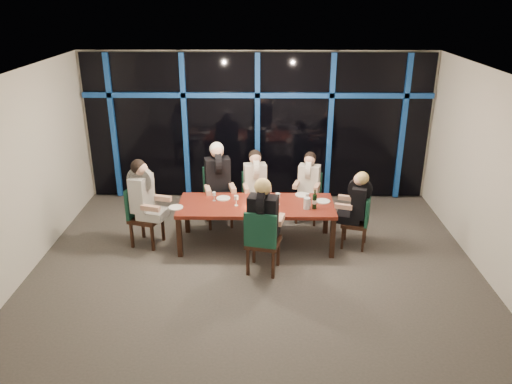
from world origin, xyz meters
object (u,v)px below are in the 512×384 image
diner_far_left (218,173)px  chair_far_mid (255,195)px  chair_far_left (218,193)px  diner_far_right (309,177)px  chair_end_right (360,219)px  wine_bottle (315,201)px  diner_end_left (144,190)px  chair_far_right (309,194)px  chair_end_left (141,212)px  diner_far_mid (255,177)px  dining_table (256,208)px  chair_near_mid (262,239)px  diner_near_mid (263,211)px  water_pitcher (307,203)px  diner_end_right (357,198)px

diner_far_left → chair_far_mid: bearing=-1.0°
chair_far_left → diner_far_left: bearing=-90.0°
diner_far_right → chair_end_right: bearing=-35.3°
diner_far_right → wine_bottle: bearing=-73.6°
diner_end_left → diner_far_right: bearing=-55.6°
chair_far_right → chair_end_right: bearing=-38.1°
chair_end_left → diner_far_right: 3.06m
diner_far_mid → wine_bottle: (0.98, -1.01, -0.05)m
diner_end_left → wine_bottle: 2.82m
dining_table → diner_far_mid: (-0.03, 0.84, 0.24)m
chair_far_right → diner_far_right: (-0.02, -0.07, 0.37)m
chair_end_left → chair_near_mid: 2.26m
chair_end_left → diner_far_mid: (1.92, 0.83, 0.34)m
diner_near_mid → water_pitcher: 1.00m
chair_far_left → diner_far_right: 1.70m
diner_end_right → chair_end_left: bearing=-74.1°
chair_far_left → chair_end_left: (-1.23, -0.86, -0.02)m
chair_near_mid → diner_near_mid: bearing=-90.0°
chair_near_mid → diner_far_left: bearing=-52.4°
diner_far_left → chair_far_right: bearing=-5.5°
chair_far_left → diner_end_left: size_ratio=1.06×
diner_end_left → diner_end_right: size_ratio=1.13×
dining_table → chair_far_left: (-0.72, 0.87, -0.08)m
chair_far_right → diner_end_left: (-2.84, -1.03, 0.48)m
diner_far_right → diner_end_right: diner_far_right is taller
chair_far_right → diner_far_left: (-1.68, -0.24, 0.51)m
dining_table → chair_far_mid: bearing=92.4°
chair_end_right → chair_far_right: bearing=-127.9°
diner_far_mid → water_pitcher: size_ratio=4.90×
diner_end_left → diner_end_right: diner_end_left is taller
diner_far_mid → diner_end_left: size_ratio=0.93×
diner_far_left → diner_far_mid: bearing=-8.0°
chair_far_right → diner_far_left: bearing=-155.5°
chair_end_right → diner_far_left: bearing=-92.3°
chair_far_right → chair_near_mid: size_ratio=0.87×
dining_table → diner_far_mid: diner_far_mid is taller
dining_table → diner_far_right: diner_far_right is taller
chair_end_left → diner_near_mid: bearing=-97.2°
chair_end_left → chair_end_right: chair_end_left is taller
diner_far_mid → diner_end_right: bearing=-36.8°
diner_far_mid → diner_far_right: 0.99m
chair_far_mid → diner_end_right: (1.71, -0.96, 0.34)m
chair_end_right → diner_near_mid: bearing=-47.1°
chair_end_left → diner_end_left: size_ratio=1.03×
diner_far_left → wine_bottle: size_ratio=3.18×
diner_near_mid → diner_far_mid: bearing=-72.3°
chair_far_right → diner_near_mid: 2.12m
diner_far_left → diner_far_right: size_ratio=1.16×
chair_far_mid → diner_far_left: diner_far_left is taller
chair_end_left → wine_bottle: size_ratio=3.17×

